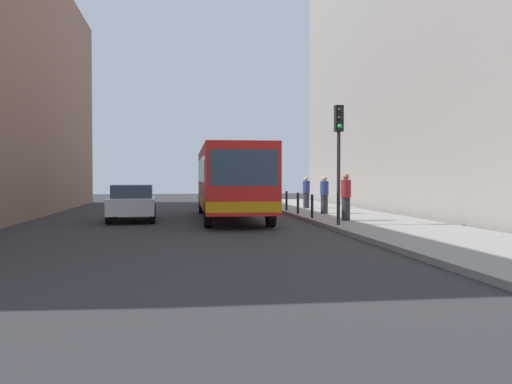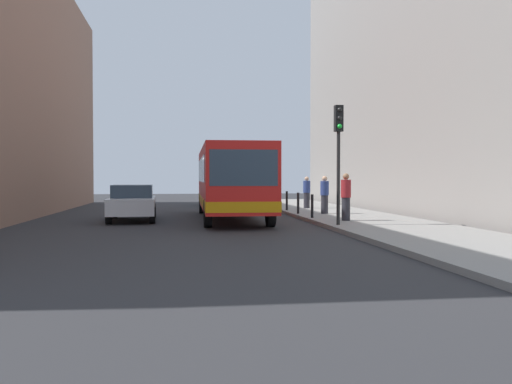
{
  "view_description": "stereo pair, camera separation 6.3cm",
  "coord_description": "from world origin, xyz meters",
  "px_view_note": "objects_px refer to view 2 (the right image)",
  "views": [
    {
      "loc": [
        -1.91,
        -20.3,
        1.77
      ],
      "look_at": [
        1.13,
        0.86,
        1.21
      ],
      "focal_mm": 38.07,
      "sensor_mm": 36.0,
      "label": 1
    },
    {
      "loc": [
        -1.85,
        -20.31,
        1.77
      ],
      "look_at": [
        1.13,
        0.86,
        1.21
      ],
      "focal_mm": 38.07,
      "sensor_mm": 36.0,
      "label": 2
    }
  ],
  "objects_px": {
    "car_beside_bus": "(133,202)",
    "traffic_light": "(339,142)",
    "car_behind_bus": "(220,193)",
    "bollard_near": "(312,206)",
    "bollard_far": "(287,201)",
    "pedestrian_near_signal": "(346,197)",
    "bollard_mid": "(298,203)",
    "bollard_farthest": "(277,199)",
    "bus": "(231,179)",
    "pedestrian_mid_sidewalk": "(325,195)",
    "pedestrian_far_sidewalk": "(307,192)"
  },
  "relations": [
    {
      "from": "car_behind_bus",
      "to": "bollard_farthest",
      "type": "xyz_separation_m",
      "value": [
        2.74,
        -5.19,
        -0.16
      ]
    },
    {
      "from": "pedestrian_mid_sidewalk",
      "to": "car_beside_bus",
      "type": "bearing_deg",
      "value": -77.42
    },
    {
      "from": "bus",
      "to": "pedestrian_near_signal",
      "type": "bearing_deg",
      "value": 140.39
    },
    {
      "from": "car_beside_bus",
      "to": "bollard_far",
      "type": "distance_m",
      "value": 8.16
    },
    {
      "from": "car_behind_bus",
      "to": "traffic_light",
      "type": "height_order",
      "value": "traffic_light"
    },
    {
      "from": "pedestrian_near_signal",
      "to": "pedestrian_mid_sidewalk",
      "type": "relative_size",
      "value": 1.05
    },
    {
      "from": "bollard_near",
      "to": "bollard_farthest",
      "type": "bearing_deg",
      "value": 90.0
    },
    {
      "from": "bollard_mid",
      "to": "pedestrian_far_sidewalk",
      "type": "height_order",
      "value": "pedestrian_far_sidewalk"
    },
    {
      "from": "bus",
      "to": "car_behind_bus",
      "type": "relative_size",
      "value": 2.46
    },
    {
      "from": "car_behind_bus",
      "to": "pedestrian_mid_sidewalk",
      "type": "distance_m",
      "value": 11.32
    },
    {
      "from": "pedestrian_mid_sidewalk",
      "to": "bollard_farthest",
      "type": "bearing_deg",
      "value": -161.95
    },
    {
      "from": "car_beside_bus",
      "to": "pedestrian_near_signal",
      "type": "height_order",
      "value": "pedestrian_near_signal"
    },
    {
      "from": "traffic_light",
      "to": "pedestrian_far_sidewalk",
      "type": "height_order",
      "value": "traffic_light"
    },
    {
      "from": "bus",
      "to": "car_beside_bus",
      "type": "bearing_deg",
      "value": 7.96
    },
    {
      "from": "bollard_near",
      "to": "bollard_mid",
      "type": "height_order",
      "value": "same"
    },
    {
      "from": "car_beside_bus",
      "to": "pedestrian_far_sidewalk",
      "type": "relative_size",
      "value": 2.65
    },
    {
      "from": "bollard_far",
      "to": "bollard_farthest",
      "type": "height_order",
      "value": "same"
    },
    {
      "from": "bus",
      "to": "traffic_light",
      "type": "distance_m",
      "value": 6.3
    },
    {
      "from": "bus",
      "to": "car_beside_bus",
      "type": "distance_m",
      "value": 4.23
    },
    {
      "from": "bollard_near",
      "to": "bollard_mid",
      "type": "relative_size",
      "value": 1.0
    },
    {
      "from": "car_beside_bus",
      "to": "bollard_near",
      "type": "height_order",
      "value": "car_beside_bus"
    },
    {
      "from": "car_beside_bus",
      "to": "traffic_light",
      "type": "distance_m",
      "value": 9.0
    },
    {
      "from": "bollard_far",
      "to": "pedestrian_near_signal",
      "type": "height_order",
      "value": "pedestrian_near_signal"
    },
    {
      "from": "pedestrian_near_signal",
      "to": "bollard_mid",
      "type": "bearing_deg",
      "value": 129.53
    },
    {
      "from": "pedestrian_near_signal",
      "to": "pedestrian_far_sidewalk",
      "type": "distance_m",
      "value": 8.42
    },
    {
      "from": "bus",
      "to": "bollard_mid",
      "type": "xyz_separation_m",
      "value": [
        3.13,
        0.67,
        -1.1
      ]
    },
    {
      "from": "bollard_near",
      "to": "bus",
      "type": "bearing_deg",
      "value": 148.16
    },
    {
      "from": "bollard_near",
      "to": "pedestrian_near_signal",
      "type": "height_order",
      "value": "pedestrian_near_signal"
    },
    {
      "from": "bus",
      "to": "car_beside_bus",
      "type": "relative_size",
      "value": 2.48
    },
    {
      "from": "car_behind_bus",
      "to": "bollard_far",
      "type": "relative_size",
      "value": 4.74
    },
    {
      "from": "pedestrian_far_sidewalk",
      "to": "bus",
      "type": "bearing_deg",
      "value": 7.33
    },
    {
      "from": "traffic_light",
      "to": "bollard_mid",
      "type": "relative_size",
      "value": 4.32
    },
    {
      "from": "bus",
      "to": "bollard_mid",
      "type": "bearing_deg",
      "value": -167.0
    },
    {
      "from": "traffic_light",
      "to": "pedestrian_mid_sidewalk",
      "type": "distance_m",
      "value": 6.17
    },
    {
      "from": "pedestrian_mid_sidewalk",
      "to": "pedestrian_far_sidewalk",
      "type": "distance_m",
      "value": 4.48
    },
    {
      "from": "traffic_light",
      "to": "pedestrian_near_signal",
      "type": "distance_m",
      "value": 2.78
    },
    {
      "from": "bollard_mid",
      "to": "car_beside_bus",
      "type": "bearing_deg",
      "value": -170.68
    },
    {
      "from": "car_behind_bus",
      "to": "bollard_farthest",
      "type": "height_order",
      "value": "car_behind_bus"
    },
    {
      "from": "traffic_light",
      "to": "bollard_far",
      "type": "xyz_separation_m",
      "value": [
        -0.1,
        8.55,
        -2.38
      ]
    },
    {
      "from": "traffic_light",
      "to": "bollard_mid",
      "type": "bearing_deg",
      "value": 90.97
    },
    {
      "from": "car_beside_bus",
      "to": "bollard_farthest",
      "type": "relative_size",
      "value": 4.7
    },
    {
      "from": "bollard_mid",
      "to": "pedestrian_far_sidewalk",
      "type": "xyz_separation_m",
      "value": [
        1.41,
        4.28,
        0.36
      ]
    },
    {
      "from": "bollard_farthest",
      "to": "pedestrian_near_signal",
      "type": "height_order",
      "value": "pedestrian_near_signal"
    },
    {
      "from": "car_beside_bus",
      "to": "car_behind_bus",
      "type": "xyz_separation_m",
      "value": [
        4.48,
        11.61,
        0.0
      ]
    },
    {
      "from": "pedestrian_near_signal",
      "to": "pedestrian_far_sidewalk",
      "type": "xyz_separation_m",
      "value": [
        0.48,
        8.41,
        -0.06
      ]
    },
    {
      "from": "bollard_near",
      "to": "bollard_mid",
      "type": "bearing_deg",
      "value": 90.0
    },
    {
      "from": "bollard_farthest",
      "to": "pedestrian_mid_sidewalk",
      "type": "xyz_separation_m",
      "value": [
        1.17,
        -5.43,
        0.37
      ]
    },
    {
      "from": "bus",
      "to": "bollard_farthest",
      "type": "distance_m",
      "value": 6.77
    },
    {
      "from": "car_behind_bus",
      "to": "bollard_farthest",
      "type": "distance_m",
      "value": 5.87
    },
    {
      "from": "pedestrian_mid_sidewalk",
      "to": "bollard_far",
      "type": "bearing_deg",
      "value": -151.5
    }
  ]
}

